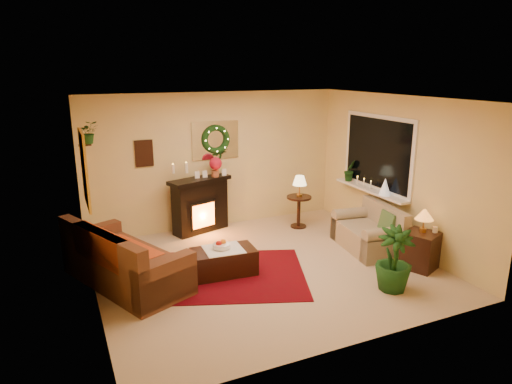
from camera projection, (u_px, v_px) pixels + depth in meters
name	position (u px, v px, depth m)	size (l,w,h in m)	color
floor	(265.00, 268.00, 7.12)	(5.00, 5.00, 0.00)	beige
ceiling	(266.00, 99.00, 6.44)	(5.00, 5.00, 0.00)	white
wall_back	(216.00, 161.00, 8.76)	(5.00, 5.00, 0.00)	#EFD88C
wall_front	(357.00, 238.00, 4.80)	(5.00, 5.00, 0.00)	#EFD88C
wall_left	(88.00, 208.00, 5.79)	(4.50, 4.50, 0.00)	#EFD88C
wall_right	(398.00, 173.00, 7.77)	(4.50, 4.50, 0.00)	#EFD88C
area_rug	(224.00, 275.00, 6.89)	(2.41, 1.81, 0.01)	maroon
sofa	(126.00, 255.00, 6.54)	(0.91, 2.08, 0.89)	#583519
red_throw	(121.00, 250.00, 6.65)	(0.72, 1.18, 0.02)	#B1222D
fireplace	(200.00, 203.00, 8.61)	(1.06, 0.34, 0.97)	black
poinsettia	(216.00, 164.00, 8.50)	(0.24, 0.24, 0.24)	#B1112C
mantel_candle_a	(173.00, 169.00, 8.24)	(0.06, 0.06, 0.17)	silver
mantel_candle_b	(186.00, 168.00, 8.32)	(0.06, 0.06, 0.19)	white
mantel_mirror	(215.00, 140.00, 8.64)	(0.92, 0.02, 0.72)	white
wreath	(216.00, 139.00, 8.60)	(0.55, 0.55, 0.11)	#194719
wall_art	(144.00, 153.00, 8.14)	(0.32, 0.03, 0.48)	#381E11
gold_mirror	(84.00, 169.00, 5.94)	(0.03, 0.84, 1.00)	gold
hanging_plant	(89.00, 143.00, 6.60)	(0.33, 0.28, 0.36)	#194719
loveseat	(368.00, 226.00, 7.79)	(0.77, 1.33, 0.77)	gray
window_frame	(378.00, 153.00, 8.18)	(0.03, 1.86, 1.36)	white
window_glass	(377.00, 153.00, 8.17)	(0.02, 1.70, 1.22)	black
window_sill	(370.00, 190.00, 8.32)	(0.22, 1.86, 0.04)	white
mini_tree	(385.00, 187.00, 7.88)	(0.20, 0.20, 0.30)	silver
sill_plant	(350.00, 171.00, 8.86)	(0.30, 0.24, 0.55)	#255820
side_table_round	(299.00, 211.00, 8.89)	(0.48, 0.48, 0.62)	#3E261A
lamp_cream	(300.00, 184.00, 8.73)	(0.27, 0.27, 0.41)	beige
end_table_square	(420.00, 252.00, 7.08)	(0.47, 0.47, 0.58)	#311E0D
lamp_tiffany	(424.00, 222.00, 6.99)	(0.28, 0.28, 0.41)	orange
coffee_table	(224.00, 261.00, 6.88)	(0.95, 0.52, 0.40)	#482D11
fruit_bowl	(221.00, 246.00, 6.83)	(0.26, 0.26, 0.06)	white
floor_palm	(394.00, 260.00, 6.33)	(1.54, 1.54, 2.75)	#1A5C20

